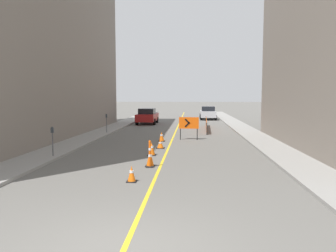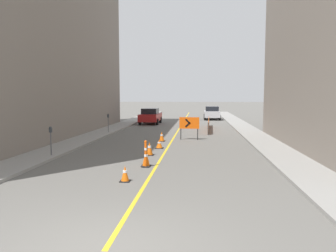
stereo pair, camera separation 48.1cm
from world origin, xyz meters
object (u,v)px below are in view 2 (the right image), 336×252
at_px(delineator_post_front, 146,156).
at_px(traffic_cone_nearest, 125,174).
at_px(parked_car_curb_mid, 212,113).
at_px(traffic_cone_fifth, 162,137).
at_px(parked_car_curb_near, 150,116).
at_px(arrow_barricade_primary, 189,124).
at_px(parking_meter_far_curb, 108,119).
at_px(traffic_cone_second, 146,158).
at_px(traffic_cone_third, 149,149).
at_px(traffic_cone_fourth, 159,144).
at_px(parking_meter_near_curb, 51,135).

bearing_deg(delineator_post_front, traffic_cone_nearest, -98.12).
bearing_deg(parked_car_curb_mid, delineator_post_front, -97.09).
relative_size(traffic_cone_fifth, parked_car_curb_near, 0.14).
distance_m(arrow_barricade_primary, parking_meter_far_curb, 6.73).
bearing_deg(traffic_cone_second, traffic_cone_third, 95.47).
xyz_separation_m(arrow_barricade_primary, parking_meter_far_curb, (-6.15, 2.73, 0.05)).
distance_m(traffic_cone_second, parked_car_curb_near, 20.24).
height_order(traffic_cone_fourth, parking_meter_near_curb, parking_meter_near_curb).
bearing_deg(parking_meter_far_curb, traffic_cone_fourth, -54.01).
bearing_deg(traffic_cone_second, parked_car_curb_near, 97.99).
relative_size(traffic_cone_nearest, parking_meter_far_curb, 0.39).
bearing_deg(delineator_post_front, traffic_cone_fifth, 91.59).
relative_size(traffic_cone_third, delineator_post_front, 0.59).
bearing_deg(parking_meter_near_curb, traffic_cone_fourth, 34.51).
xyz_separation_m(traffic_cone_second, parking_meter_far_curb, (-4.64, 10.93, 0.77)).
relative_size(traffic_cone_nearest, traffic_cone_fifth, 0.88).
xyz_separation_m(parked_car_curb_near, parking_meter_far_curb, (-1.83, -9.10, 0.30)).
height_order(arrow_barricade_primary, parking_meter_far_curb, parking_meter_far_curb).
xyz_separation_m(traffic_cone_nearest, traffic_cone_second, (0.31, 2.43, 0.07)).
xyz_separation_m(traffic_cone_second, traffic_cone_fourth, (-0.01, 4.55, -0.09)).
distance_m(traffic_cone_third, parked_car_curb_mid, 24.72).
xyz_separation_m(traffic_cone_second, traffic_cone_fifth, (-0.20, 7.33, -0.03)).
relative_size(traffic_cone_second, traffic_cone_fifth, 1.11).
bearing_deg(traffic_cone_fifth, parked_car_curb_mid, 78.78).
distance_m(traffic_cone_nearest, traffic_cone_fifth, 9.76).
relative_size(traffic_cone_nearest, delineator_post_front, 0.50).
relative_size(traffic_cone_nearest, arrow_barricade_primary, 0.36).
height_order(traffic_cone_second, traffic_cone_fifth, traffic_cone_second).
height_order(arrow_barricade_primary, parking_meter_near_curb, arrow_barricade_primary).
height_order(traffic_cone_nearest, delineator_post_front, delineator_post_front).
height_order(delineator_post_front, parking_meter_near_curb, parking_meter_near_curb).
distance_m(traffic_cone_nearest, parked_car_curb_mid, 29.57).
relative_size(traffic_cone_nearest, parking_meter_near_curb, 0.40).
height_order(traffic_cone_third, delineator_post_front, delineator_post_front).
height_order(traffic_cone_nearest, parked_car_curb_mid, parked_car_curb_mid).
relative_size(traffic_cone_second, delineator_post_front, 0.62).
bearing_deg(traffic_cone_fifth, traffic_cone_fourth, -86.20).
relative_size(traffic_cone_second, parked_car_curb_mid, 0.16).
distance_m(arrow_barricade_primary, parked_car_curb_near, 12.60).
height_order(delineator_post_front, arrow_barricade_primary, arrow_barricade_primary).
distance_m(traffic_cone_nearest, traffic_cone_fourth, 6.99).
bearing_deg(traffic_cone_fourth, delineator_post_front, -89.71).
bearing_deg(parked_car_curb_near, traffic_cone_nearest, -82.53).
xyz_separation_m(traffic_cone_fourth, parked_car_curb_near, (-2.80, 15.48, 0.56)).
xyz_separation_m(traffic_cone_third, parked_car_curb_mid, (3.91, 24.41, 0.48)).
relative_size(arrow_barricade_primary, parked_car_curb_near, 0.34).
relative_size(delineator_post_front, parked_car_curb_mid, 0.25).
relative_size(traffic_cone_second, traffic_cone_fourth, 1.38).
xyz_separation_m(traffic_cone_nearest, traffic_cone_fourth, (0.30, 6.98, -0.02)).
height_order(parked_car_curb_near, parking_meter_near_curb, parked_car_curb_near).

